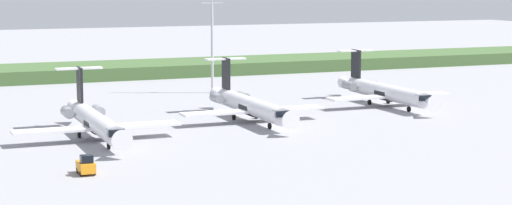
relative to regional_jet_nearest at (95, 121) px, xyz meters
The scene contains 8 objects.
ground_plane 38.46m from the regional_jet_nearest, 47.06° to the left, with size 500.00×500.00×0.00m, color #939399.
grass_berm 81.24m from the regional_jet_nearest, 71.23° to the left, with size 320.00×20.00×2.85m, color #426033.
regional_jet_nearest is the anchor object (origin of this frame).
regional_jet_second 26.27m from the regional_jet_nearest, 14.32° to the left, with size 22.81×31.00×9.00m.
regional_jet_third 55.16m from the regional_jet_nearest, 13.97° to the left, with size 22.81×31.00×9.00m.
antenna_mast 52.40m from the regional_jet_nearest, 52.44° to the left, with size 4.40×0.50×26.61m.
baggage_tug 22.33m from the regional_jet_nearest, 104.67° to the right, with size 1.72×3.20×2.30m.
safety_cone_front_marker 19.96m from the regional_jet_nearest, 103.20° to the right, with size 0.44×0.44×0.55m, color orange.
Camera 1 is at (-50.76, -116.90, 21.83)m, focal length 61.72 mm.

